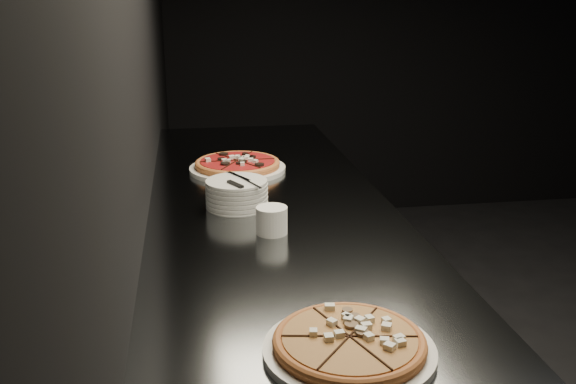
{
  "coord_description": "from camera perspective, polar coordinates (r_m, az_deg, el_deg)",
  "views": [
    {
      "loc": [
        -2.37,
        -1.81,
        1.56
      ],
      "look_at": [
        -2.08,
        0.02,
        0.97
      ],
      "focal_mm": 40.0,
      "sensor_mm": 36.0,
      "label": 1
    }
  ],
  "objects": [
    {
      "name": "wall_left",
      "position": [
        1.82,
        -13.35,
        12.26
      ],
      "size": [
        0.02,
        5.0,
        2.8
      ],
      "primitive_type": "cube",
      "color": "black",
      "rests_on": "floor"
    },
    {
      "name": "wall_back",
      "position": [
        4.92,
        20.48,
        14.81
      ],
      "size": [
        5.0,
        0.02,
        2.8
      ],
      "primitive_type": "cube",
      "color": "black",
      "rests_on": "floor"
    },
    {
      "name": "counter",
      "position": [
        2.13,
        -1.27,
        -13.28
      ],
      "size": [
        0.74,
        2.44,
        0.92
      ],
      "color": "slate",
      "rests_on": "floor"
    },
    {
      "name": "pizza_mushroom",
      "position": [
        1.2,
        5.46,
        -13.34
      ],
      "size": [
        0.32,
        0.32,
        0.04
      ],
      "rotation": [
        0.0,
        0.0,
        -0.17
      ],
      "color": "silver",
      "rests_on": "counter"
    },
    {
      "name": "pizza_tomato",
      "position": [
        2.34,
        -4.51,
        2.39
      ],
      "size": [
        0.35,
        0.35,
        0.04
      ],
      "rotation": [
        0.0,
        0.0,
        0.02
      ],
      "color": "silver",
      "rests_on": "counter"
    },
    {
      "name": "plate_stack",
      "position": [
        1.95,
        -4.58,
        -0.13
      ],
      "size": [
        0.19,
        0.19,
        0.08
      ],
      "color": "silver",
      "rests_on": "counter"
    },
    {
      "name": "cutlery",
      "position": [
        1.93,
        -4.35,
        1.0
      ],
      "size": [
        0.08,
        0.2,
        0.01
      ],
      "rotation": [
        0.0,
        0.0,
        0.48
      ],
      "color": "silver",
      "rests_on": "plate_stack"
    },
    {
      "name": "ramekin",
      "position": [
        1.74,
        -1.46,
        -2.45
      ],
      "size": [
        0.09,
        0.09,
        0.07
      ],
      "color": "silver",
      "rests_on": "counter"
    }
  ]
}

